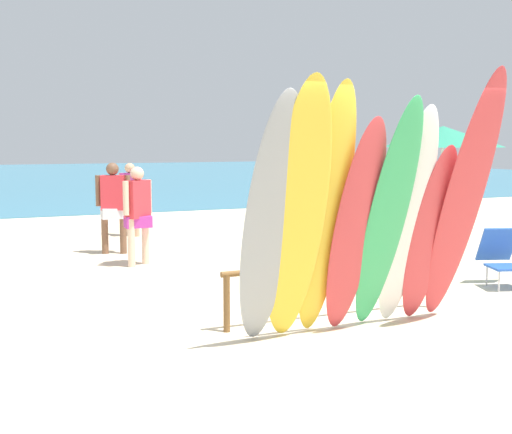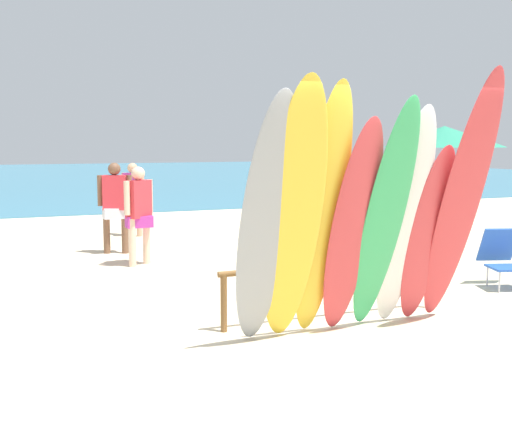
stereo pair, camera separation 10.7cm
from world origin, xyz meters
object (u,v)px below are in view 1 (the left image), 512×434
Objects in this scene: surfboard_red_7 at (463,200)px; beach_chair_red at (502,255)px; surfboard_yellow_1 at (298,214)px; beachgoer_by_water at (138,209)px; surfboard_red_3 at (355,228)px; beachgoer_strolling at (130,194)px; beach_umbrella at (443,137)px; surfboard_grey_0 at (270,222)px; surfboard_white_5 at (408,218)px; surfboard_red_6 at (429,235)px; surfboard_yellow_2 at (326,212)px; beachgoer_midbeach at (113,201)px; surfboard_rack at (336,275)px; surfboard_green_4 at (388,217)px.

surfboard_red_7 reaches higher than beach_chair_red.
surfboard_yellow_1 is at bearing -142.41° from beach_chair_red.
surfboard_red_3 is at bearing -108.55° from beachgoer_by_water.
beachgoer_strolling is 1.79× the size of beach_chair_red.
surfboard_red_7 is at bearing -125.18° from beach_umbrella.
beach_umbrella is at bearing 32.17° from surfboard_grey_0.
surfboard_yellow_1 is 1.72× the size of beachgoer_by_water.
surfboard_red_7 is at bearing -15.93° from surfboard_white_5.
beach_umbrella is (2.05, 2.91, 0.69)m from surfboard_red_7.
surfboard_red_6 is 0.51m from surfboard_red_7.
surfboard_red_3 is at bearing -3.45° from surfboard_yellow_2.
surfboard_red_6 is 1.26× the size of beachgoer_midbeach.
surfboard_red_3 is 0.66m from surfboard_white_5.
surfboard_rack is at bearing 51.31° from surfboard_yellow_2.
surfboard_red_6 is 2.37× the size of beach_chair_red.
surfboard_yellow_1 is 1.72m from surfboard_red_6.
beach_chair_red is (2.46, 1.18, -0.76)m from surfboard_white_5.
surfboard_red_6 reaches higher than surfboard_rack.
beachgoer_by_water is (-0.18, 4.73, -0.32)m from surfboard_grey_0.
beachgoer_by_water is at bearing 111.29° from surfboard_red_6.
surfboard_green_4 is at bearing -165.85° from surfboard_white_5.
surfboard_red_6 is at bearing 7.00° from surfboard_white_5.
surfboard_red_7 is 2.49m from beach_chair_red.
surfboard_yellow_1 reaches higher than beachgoer_by_water.
beachgoer_midbeach is 2.17m from beachgoer_strolling.
beach_umbrella is at bearing 34.35° from surfboard_rack.
beachgoer_by_water is (-0.60, -3.30, 0.03)m from beachgoer_strolling.
surfboard_red_3 is (-0.15, -0.63, 0.61)m from surfboard_rack.
surfboard_yellow_2 is at bearing -179.78° from surfboard_white_5.
surfboard_rack is 0.94× the size of surfboard_red_7.
beachgoer_strolling is 0.69× the size of beach_umbrella.
beachgoer_strolling is at bearing 90.88° from beachgoer_midbeach.
beachgoer_midbeach is (-1.65, 5.96, -0.29)m from surfboard_green_4.
surfboard_red_7 reaches higher than surfboard_red_6.
beachgoer_strolling is at bearing 105.96° from surfboard_red_7.
surfboard_yellow_2 is 1.15× the size of surfboard_red_3.
surfboard_green_4 reaches higher than beachgoer_midbeach.
surfboard_red_6 is at bearing -47.68° from beachgoer_midbeach.
surfboard_red_7 is at bearing -125.76° from beach_chair_red.
surfboard_rack is at bearing -150.33° from beach_chair_red.
surfboard_white_5 is 0.84× the size of surfboard_red_7.
beachgoer_strolling is (0.43, 8.02, -0.35)m from surfboard_grey_0.
surfboard_rack is 1.38m from surfboard_yellow_1.
beachgoer_midbeach is at bearing 107.78° from surfboard_white_5.
surfboard_green_4 is at bearing -6.25° from surfboard_yellow_2.
surfboard_red_3 is 3.41m from beach_chair_red.
surfboard_grey_0 is 0.28m from surfboard_yellow_1.
beachgoer_midbeach is at bearing 145.66° from beach_umbrella.
surfboard_red_7 is 1.80× the size of beachgoer_midbeach.
beachgoer_midbeach reaches higher than surfboard_rack.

